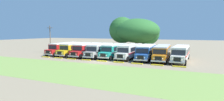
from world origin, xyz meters
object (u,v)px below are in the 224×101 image
object	(u,v)px
parked_bus_slot_3	(100,49)
parked_bus_slot_7	(162,52)
parked_bus_slot_4	(115,50)
parked_bus_slot_5	(130,51)
parked_bus_slot_2	(88,49)
parked_bus_slot_1	(76,48)
parked_bus_slot_0	(65,48)
utility_pole	(50,38)
parked_bus_slot_8	(181,53)
parked_bus_slot_6	(146,51)
broad_shade_tree	(136,31)

from	to	relation	value
parked_bus_slot_3	parked_bus_slot_7	size ratio (longest dim) A/B	1.00
parked_bus_slot_4	parked_bus_slot_5	size ratio (longest dim) A/B	1.00
parked_bus_slot_7	parked_bus_slot_2	bearing A→B (deg)	-90.25
parked_bus_slot_2	parked_bus_slot_3	bearing A→B (deg)	90.41
parked_bus_slot_1	parked_bus_slot_4	size ratio (longest dim) A/B	1.00
parked_bus_slot_0	utility_pole	bearing A→B (deg)	-102.43
utility_pole	parked_bus_slot_1	bearing A→B (deg)	-10.60
parked_bus_slot_4	parked_bus_slot_8	world-z (taller)	same
parked_bus_slot_4	parked_bus_slot_5	xyz separation A→B (m)	(3.55, -0.10, 0.00)
parked_bus_slot_5	parked_bus_slot_6	world-z (taller)	same
parked_bus_slot_0	broad_shade_tree	distance (m)	19.97
parked_bus_slot_3	parked_bus_slot_4	size ratio (longest dim) A/B	1.01
parked_bus_slot_6	utility_pole	xyz separation A→B (m)	(-26.31, 1.46, 2.26)
parked_bus_slot_5	utility_pole	bearing A→B (deg)	-92.94
parked_bus_slot_5	broad_shade_tree	world-z (taller)	broad_shade_tree
parked_bus_slot_6	broad_shade_tree	size ratio (longest dim) A/B	0.78
parked_bus_slot_1	parked_bus_slot_6	bearing A→B (deg)	91.67
parked_bus_slot_0	parked_bus_slot_8	distance (m)	26.88
parked_bus_slot_8	parked_bus_slot_4	bearing A→B (deg)	-87.66
parked_bus_slot_1	parked_bus_slot_2	world-z (taller)	same
parked_bus_slot_2	parked_bus_slot_5	bearing A→B (deg)	91.46
parked_bus_slot_0	broad_shade_tree	size ratio (longest dim) A/B	0.77
parked_bus_slot_5	parked_bus_slot_8	distance (m)	9.96
parked_bus_slot_5	parked_bus_slot_7	distance (m)	6.55
parked_bus_slot_4	parked_bus_slot_5	bearing A→B (deg)	88.35
parked_bus_slot_1	parked_bus_slot_3	bearing A→B (deg)	90.10
parked_bus_slot_2	utility_pole	size ratio (longest dim) A/B	1.51
parked_bus_slot_5	parked_bus_slot_7	size ratio (longest dim) A/B	1.00
parked_bus_slot_6	parked_bus_slot_0	bearing A→B (deg)	-93.14
parked_bus_slot_0	parked_bus_slot_5	xyz separation A→B (m)	(16.93, -0.00, 0.00)
parked_bus_slot_7	parked_bus_slot_1	bearing A→B (deg)	-91.02
parked_bus_slot_1	parked_bus_slot_6	distance (m)	16.94
parked_bus_slot_2	parked_bus_slot_7	bearing A→B (deg)	90.49
parked_bus_slot_7	broad_shade_tree	world-z (taller)	broad_shade_tree
parked_bus_slot_4	parked_bus_slot_2	bearing A→B (deg)	-84.84
parked_bus_slot_3	broad_shade_tree	xyz separation A→B (m)	(4.29, 13.68, 4.15)
broad_shade_tree	parked_bus_slot_1	bearing A→B (deg)	-128.64
parked_bus_slot_1	parked_bus_slot_5	world-z (taller)	same
parked_bus_slot_0	parked_bus_slot_1	distance (m)	3.45
parked_bus_slot_1	broad_shade_tree	distance (m)	17.92
parked_bus_slot_4	parked_bus_slot_5	distance (m)	3.55
parked_bus_slot_5	parked_bus_slot_8	world-z (taller)	same
parked_bus_slot_3	parked_bus_slot_6	distance (m)	10.34
parked_bus_slot_1	parked_bus_slot_4	bearing A→B (deg)	93.15
parked_bus_slot_8	broad_shade_tree	distance (m)	18.70
parked_bus_slot_2	parked_bus_slot_4	distance (m)	6.57
parked_bus_slot_5	broad_shade_tree	xyz separation A→B (m)	(-2.61, 13.29, 4.15)
parked_bus_slot_3	parked_bus_slot_7	world-z (taller)	same
parked_bus_slot_2	parked_bus_slot_7	xyz separation A→B (m)	(16.63, 0.53, 0.00)
parked_bus_slot_0	parked_bus_slot_4	xyz separation A→B (m)	(13.38, 0.10, 0.00)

